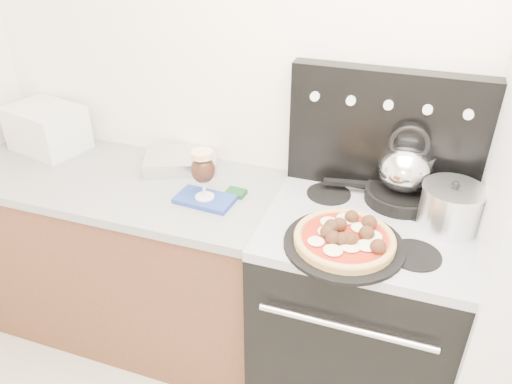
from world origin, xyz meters
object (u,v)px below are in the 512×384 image
at_px(skillet, 400,195).
at_px(stock_pot, 450,209).
at_px(stove_body, 355,315).
at_px(tea_kettle, 406,164).
at_px(base_cabinet, 131,260).
at_px(pizza_pan, 344,244).
at_px(pizza, 345,237).
at_px(oven_mitt, 205,199).
at_px(toaster_oven, 47,128).
at_px(beer_glass, 203,174).

relative_size(skillet, stock_pot, 1.31).
relative_size(stove_body, tea_kettle, 3.85).
xyz_separation_m(base_cabinet, stock_pot, (1.38, 0.04, 0.57)).
bearing_deg(tea_kettle, base_cabinet, -177.94).
relative_size(pizza_pan, tea_kettle, 1.85).
relative_size(base_cabinet, pizza, 4.14).
distance_m(base_cabinet, pizza, 1.19).
distance_m(stove_body, oven_mitt, 0.80).
bearing_deg(tea_kettle, oven_mitt, -168.69).
relative_size(stove_body, pizza, 2.51).
xyz_separation_m(oven_mitt, pizza_pan, (0.59, -0.14, 0.02)).
xyz_separation_m(base_cabinet, skillet, (1.20, 0.17, 0.52)).
bearing_deg(stove_body, pizza, -108.42).
bearing_deg(toaster_oven, stove_body, 7.55).
relative_size(stove_body, toaster_oven, 2.61).
bearing_deg(tea_kettle, beer_glass, -168.69).
xyz_separation_m(pizza, skillet, (0.16, 0.37, -0.01)).
distance_m(pizza_pan, stock_pot, 0.42).
bearing_deg(tea_kettle, stove_body, -122.86).
bearing_deg(oven_mitt, beer_glass, 0.00).
height_order(oven_mitt, pizza, pizza).
distance_m(stove_body, skillet, 0.55).
distance_m(base_cabinet, toaster_oven, 0.75).
height_order(base_cabinet, pizza_pan, pizza_pan).
distance_m(beer_glass, skillet, 0.79).
height_order(pizza, skillet, pizza).
distance_m(stove_body, beer_glass, 0.88).
height_order(oven_mitt, skillet, skillet).
relative_size(pizza, skillet, 1.24).
height_order(skillet, tea_kettle, tea_kettle).
xyz_separation_m(toaster_oven, tea_kettle, (1.66, 0.03, 0.08)).
relative_size(beer_glass, pizza_pan, 0.50).
bearing_deg(pizza, toaster_oven, 167.20).
xyz_separation_m(beer_glass, pizza, (0.59, -0.14, -0.07)).
xyz_separation_m(oven_mitt, pizza, (0.59, -0.14, 0.05)).
bearing_deg(stove_body, beer_glass, -176.63).
bearing_deg(stock_pot, skillet, 144.69).
xyz_separation_m(pizza, stock_pot, (0.34, 0.24, 0.04)).
bearing_deg(skillet, oven_mitt, -162.75).
bearing_deg(pizza_pan, toaster_oven, 167.20).
bearing_deg(toaster_oven, pizza, 0.87).
bearing_deg(tea_kettle, pizza_pan, -118.96).
distance_m(oven_mitt, tea_kettle, 0.80).
relative_size(toaster_oven, skillet, 1.20).
distance_m(pizza, skillet, 0.40).
relative_size(toaster_oven, stock_pot, 1.57).
relative_size(pizza_pan, pizza, 1.21).
bearing_deg(toaster_oven, tea_kettle, 14.58).
height_order(base_cabinet, toaster_oven, toaster_oven).
relative_size(base_cabinet, tea_kettle, 6.34).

